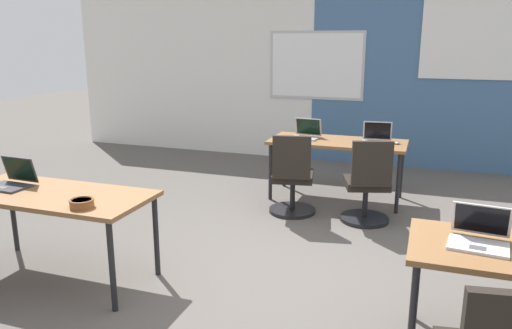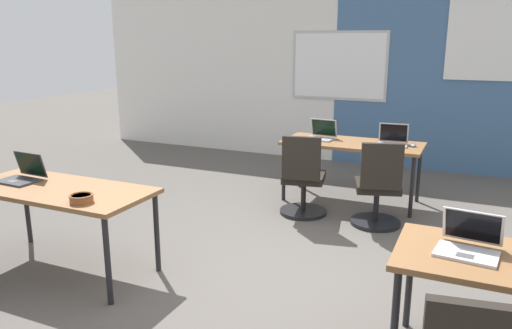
{
  "view_description": "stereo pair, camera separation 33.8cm",
  "coord_description": "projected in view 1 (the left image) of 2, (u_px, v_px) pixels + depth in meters",
  "views": [
    {
      "loc": [
        1.01,
        -3.58,
        1.89
      ],
      "look_at": [
        -0.29,
        0.1,
        0.91
      ],
      "focal_mm": 34.85,
      "sensor_mm": 36.0,
      "label": 1
    },
    {
      "loc": [
        1.32,
        -3.46,
        1.89
      ],
      "look_at": [
        -0.29,
        0.1,
        0.91
      ],
      "focal_mm": 34.85,
      "sensor_mm": 36.0,
      "label": 2
    }
  ],
  "objects": [
    {
      "name": "mouse_far_right",
      "position": [
        397.0,
        143.0,
        5.71
      ],
      "size": [
        0.06,
        0.1,
        0.03
      ],
      "color": "#B2B2B7",
      "rests_on": "desk_far_center"
    },
    {
      "name": "desk_near_left",
      "position": [
        52.0,
        200.0,
        3.92
      ],
      "size": [
        1.6,
        0.7,
        0.72
      ],
      "color": "brown",
      "rests_on": "ground"
    },
    {
      "name": "snack_bowl",
      "position": [
        82.0,
        203.0,
        3.55
      ],
      "size": [
        0.18,
        0.18,
        0.06
      ],
      "color": "brown",
      "rests_on": "desk_near_left"
    },
    {
      "name": "laptop_near_left_end",
      "position": [
        12.0,
        181.0,
        4.06
      ],
      "size": [
        0.34,
        0.3,
        0.23
      ],
      "rotation": [
        0.0,
        0.0,
        -0.04
      ],
      "color": "#333338",
      "rests_on": "desk_near_left"
    },
    {
      "name": "chair_far_right",
      "position": [
        367.0,
        189.0,
        5.17
      ],
      "size": [
        0.55,
        0.6,
        0.92
      ],
      "rotation": [
        0.0,
        0.0,
        3.44
      ],
      "color": "black",
      "rests_on": "ground"
    },
    {
      "name": "laptop_far_left",
      "position": [
        306.0,
        134.0,
        6.05
      ],
      "size": [
        0.35,
        0.32,
        0.23
      ],
      "rotation": [
        0.0,
        0.0,
        -0.08
      ],
      "color": "#9E9EA3",
      "rests_on": "desk_far_center"
    },
    {
      "name": "laptop_near_right_inner",
      "position": [
        479.0,
        237.0,
        2.91
      ],
      "size": [
        0.36,
        0.34,
        0.23
      ],
      "rotation": [
        0.0,
        0.0,
        -0.12
      ],
      "color": "silver",
      "rests_on": "desk_near_right"
    },
    {
      "name": "chair_far_left",
      "position": [
        292.0,
        182.0,
        5.44
      ],
      "size": [
        0.52,
        0.57,
        0.92
      ],
      "rotation": [
        0.0,
        0.0,
        3.34
      ],
      "color": "black",
      "rests_on": "ground"
    },
    {
      "name": "laptop_far_right",
      "position": [
        377.0,
        138.0,
        5.77
      ],
      "size": [
        0.35,
        0.29,
        0.24
      ],
      "rotation": [
        0.0,
        0.0,
        0.09
      ],
      "color": "#9E9EA3",
      "rests_on": "desk_far_center"
    },
    {
      "name": "ground_plane",
      "position": [
        285.0,
        277.0,
        4.06
      ],
      "size": [
        24.0,
        24.0,
        0.0
      ],
      "color": "#56514C"
    },
    {
      "name": "back_wall_assembly",
      "position": [
        365.0,
        72.0,
        7.54
      ],
      "size": [
        10.0,
        0.27,
        2.8
      ],
      "color": "silver",
      "rests_on": "ground"
    },
    {
      "name": "desk_far_center",
      "position": [
        337.0,
        146.0,
        5.91
      ],
      "size": [
        1.6,
        0.7,
        0.72
      ],
      "color": "brown",
      "rests_on": "ground"
    }
  ]
}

